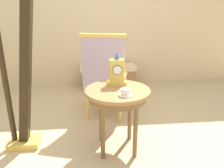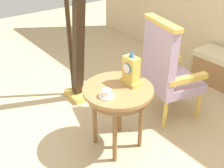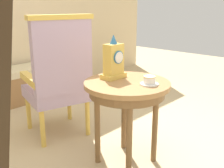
# 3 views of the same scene
# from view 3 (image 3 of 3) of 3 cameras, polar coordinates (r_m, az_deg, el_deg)

# --- Properties ---
(ground_plane) EXTENTS (10.00, 10.00, 0.00)m
(ground_plane) POSITION_cam_3_polar(r_m,az_deg,el_deg) (2.23, 2.00, -16.91)
(ground_plane) COLOR tan
(side_table) EXTENTS (0.64, 0.64, 0.67)m
(side_table) POSITION_cam_3_polar(r_m,az_deg,el_deg) (2.06, 3.10, -1.81)
(side_table) COLOR #9E7042
(side_table) RESTS_ON ground
(teacup_left) EXTENTS (0.13, 0.13, 0.06)m
(teacup_left) POSITION_cam_3_polar(r_m,az_deg,el_deg) (1.96, 7.80, 0.66)
(teacup_left) COLOR white
(teacup_left) RESTS_ON side_table
(mantel_clock) EXTENTS (0.19, 0.11, 0.34)m
(mantel_clock) POSITION_cam_3_polar(r_m,az_deg,el_deg) (2.09, 0.35, 4.79)
(mantel_clock) COLOR gold
(mantel_clock) RESTS_ON side_table
(armchair) EXTENTS (0.66, 0.65, 1.14)m
(armchair) POSITION_cam_3_polar(r_m,az_deg,el_deg) (2.53, -11.00, 1.62)
(armchair) COLOR #B299B7
(armchair) RESTS_ON ground
(window_bench) EXTENTS (1.02, 0.40, 0.44)m
(window_bench) POSITION_cam_3_polar(r_m,az_deg,el_deg) (3.66, -20.12, -0.45)
(window_bench) COLOR beige
(window_bench) RESTS_ON ground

